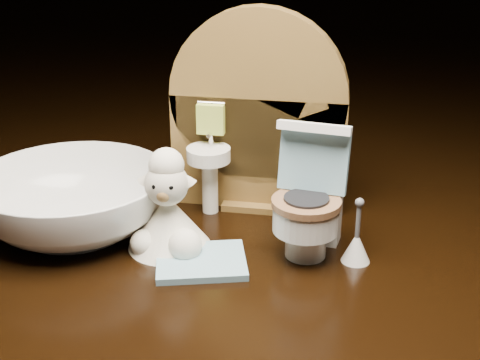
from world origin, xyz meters
name	(u,v)px	position (x,y,z in m)	size (l,w,h in m)	color
backdrop_panel	(257,123)	(0.00, 0.06, 0.07)	(0.13, 0.05, 0.15)	brown
toy_toilet	(310,206)	(0.05, 0.00, 0.03)	(0.05, 0.06, 0.09)	white
bath_mat	(201,262)	(-0.02, -0.03, 0.00)	(0.06, 0.05, 0.00)	#7AA9BA
toilet_brush	(356,245)	(0.08, -0.01, 0.01)	(0.02, 0.02, 0.05)	white
plush_lamb	(168,214)	(-0.05, -0.01, 0.03)	(0.06, 0.06, 0.07)	white
ceramic_bowl	(73,202)	(-0.12, 0.00, 0.02)	(0.13, 0.13, 0.04)	white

